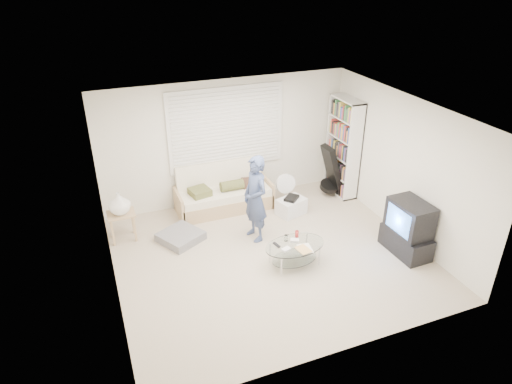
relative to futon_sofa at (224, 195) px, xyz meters
name	(u,v)px	position (x,y,z in m)	size (l,w,h in m)	color
ground	(270,256)	(0.21, -1.87, -0.30)	(5.00, 5.00, 0.00)	tan
room_shell	(260,157)	(0.21, -1.39, 1.33)	(5.02, 4.52, 2.51)	white
window_blinds	(227,128)	(0.21, 0.33, 1.25)	(2.32, 0.08, 1.62)	silver
futon_sofa	(224,195)	(0.00, 0.00, 0.00)	(1.88, 0.76, 0.92)	tan
grey_floor_pillow	(181,236)	(-1.08, -0.83, -0.23)	(0.66, 0.66, 0.15)	slate
side_table	(120,205)	(-2.01, -0.43, 0.39)	(0.47, 0.38, 0.93)	tan
bookshelf	(343,147)	(2.53, -0.22, 0.72)	(0.32, 0.86, 2.04)	white
guitar_case	(332,174)	(2.27, -0.28, 0.19)	(0.46, 0.41, 1.09)	black
floor_fan	(285,186)	(1.20, -0.28, 0.09)	(0.40, 0.27, 0.67)	white
storage_bin	(291,206)	(1.16, -0.70, -0.13)	(0.62, 0.52, 0.37)	white
tv_unit	(408,229)	(2.41, -2.59, 0.16)	(0.51, 0.89, 0.96)	black
coffee_table	(295,249)	(0.49, -2.21, 0.00)	(1.06, 0.71, 0.50)	silver
standing_person	(255,199)	(0.19, -1.23, 0.48)	(0.57, 0.38, 1.57)	#354E6A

